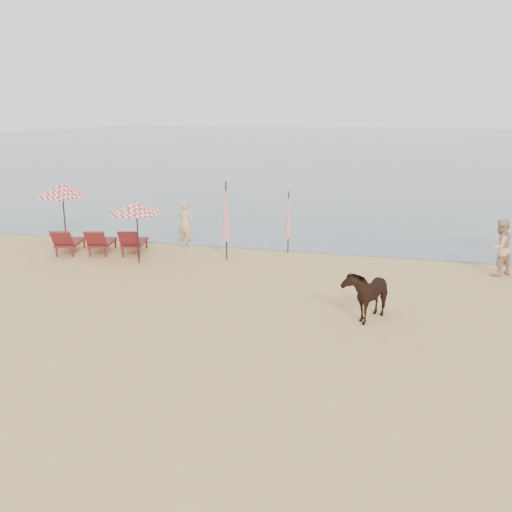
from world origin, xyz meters
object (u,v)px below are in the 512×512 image
Objects in this scene: lounger_cluster_left at (100,242)px; beachgoer_left at (185,224)px; umbrella_open_left_a at (136,207)px; umbrella_open_left_b at (62,189)px; umbrella_closed_right at (288,215)px; cow at (367,293)px; beachgoer_right_a at (500,248)px; umbrella_closed_left at (226,212)px.

beachgoer_left is at bearing 22.33° from lounger_cluster_left.
umbrella_open_left_a is at bearing -35.36° from lounger_cluster_left.
umbrella_open_left_b is 1.39× the size of beachgoer_left.
umbrella_closed_right is at bearing -171.84° from beachgoer_left.
umbrella_open_left_b is 1.10× the size of umbrella_closed_right.
lounger_cluster_left is 10.23m from cow.
cow is 0.87× the size of beachgoer_left.
umbrella_open_left_b reaches higher than lounger_cluster_left.
beachgoer_right_a is (10.58, -1.04, 0.01)m from beachgoer_left.
umbrella_open_left_b is (-3.88, 1.82, 0.22)m from umbrella_open_left_a.
umbrella_closed_right is 3.84m from beachgoer_left.
beachgoer_right_a is (11.24, 1.47, -0.99)m from umbrella_open_left_a.
cow is (4.97, -4.45, -0.99)m from umbrella_closed_left.
beachgoer_right_a is (3.61, 4.72, 0.24)m from cow.
umbrella_open_left_a is 11.38m from beachgoer_right_a.
umbrella_closed_right is at bearing 38.38° from umbrella_closed_left.
umbrella_closed_right is at bearing 42.56° from umbrella_open_left_a.
cow is 9.04m from beachgoer_left.
umbrella_open_left_b is 4.75m from beachgoer_left.
umbrella_closed_right is (6.27, 1.92, 0.89)m from lounger_cluster_left.
umbrella_open_left_a is 2.92m from umbrella_closed_left.
umbrella_open_left_a is at bearing -32.66° from beachgoer_right_a.
umbrella_closed_right is 1.27× the size of beachgoer_left.
lounger_cluster_left is 1.90× the size of beachgoer_left.
beachgoer_right_a is at bearing -179.43° from beachgoer_left.
umbrella_open_left_b reaches higher than beachgoer_left.
umbrella_closed_left reaches higher than cow.
umbrella_open_left_a is 0.95× the size of umbrella_closed_right.
umbrella_open_left_a reaches higher than beachgoer_left.
beachgoer_left reaches higher than cow.
beachgoer_right_a is at bearing 19.47° from umbrella_open_left_a.
beachgoer_right_a is at bearing 18.82° from umbrella_open_left_b.
umbrella_open_left_b is 8.43m from umbrella_closed_right.
umbrella_open_left_a reaches higher than cow.
beachgoer_right_a reaches higher than beachgoer_left.
umbrella_open_left_a is at bearing 179.86° from cow.
lounger_cluster_left is at bearing 42.20° from beachgoer_left.
lounger_cluster_left is 6.62m from umbrella_closed_right.
umbrella_open_left_a is 8.38m from cow.
lounger_cluster_left is 1.25× the size of umbrella_closed_left.
umbrella_closed_left reaches higher than umbrella_open_left_a.
umbrella_closed_left is at bearing 161.12° from cow.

